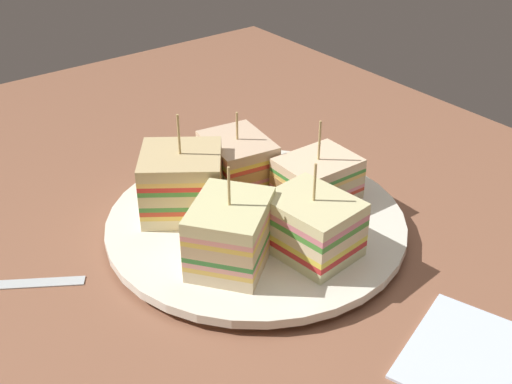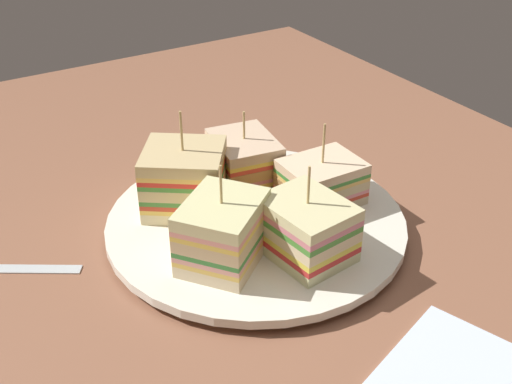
{
  "view_description": "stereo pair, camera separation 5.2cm",
  "coord_description": "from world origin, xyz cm",
  "views": [
    {
      "loc": [
        41.51,
        -31.72,
        36.63
      ],
      "look_at": [
        0.0,
        0.0,
        4.61
      ],
      "focal_mm": 44.88,
      "sensor_mm": 36.0,
      "label": 1
    },
    {
      "loc": [
        44.44,
        -27.46,
        36.63
      ],
      "look_at": [
        0.0,
        0.0,
        4.61
      ],
      "focal_mm": 44.88,
      "sensor_mm": 36.0,
      "label": 2
    }
  ],
  "objects": [
    {
      "name": "plate",
      "position": [
        0.0,
        0.0,
        0.98
      ],
      "size": [
        29.34,
        29.34,
        1.61
      ],
      "color": "white",
      "rests_on": "ground_plane"
    },
    {
      "name": "sandwich_wedge_2",
      "position": [
        0.72,
        7.24,
        3.84
      ],
      "size": [
        6.11,
        7.89,
        8.67
      ],
      "rotation": [
        0.0,
        0.0,
        10.97
      ],
      "color": "beige",
      "rests_on": "plate"
    },
    {
      "name": "sandwich_wedge_0",
      "position": [
        4.15,
        -5.98,
        4.61
      ],
      "size": [
        9.57,
        9.88,
        9.65
      ],
      "rotation": [
        0.0,
        0.0,
        8.51
      ],
      "color": "beige",
      "rests_on": "plate"
    },
    {
      "name": "napkin",
      "position": [
        25.13,
        3.43,
        0.25
      ],
      "size": [
        15.53,
        14.61,
        0.5
      ],
      "primitive_type": "cube",
      "rotation": [
        0.0,
        0.0,
        0.32
      ],
      "color": "white",
      "rests_on": "ground_plane"
    },
    {
      "name": "sandwich_wedge_1",
      "position": [
        7.24,
        0.73,
        4.32
      ],
      "size": [
        8.4,
        7.06,
        9.07
      ],
      "rotation": [
        0.0,
        0.0,
        9.54
      ],
      "color": "beige",
      "rests_on": "plate"
    },
    {
      "name": "chip_pile",
      "position": [
        -0.42,
        1.46,
        2.34
      ],
      "size": [
        6.41,
        6.32,
        1.73
      ],
      "color": "#E8D075",
      "rests_on": "plate"
    },
    {
      "name": "ground_plane",
      "position": [
        0.0,
        0.0,
        -0.9
      ],
      "size": [
        108.76,
        82.04,
        1.8
      ],
      "primitive_type": "cube",
      "color": "#8E5C42"
    },
    {
      "name": "sandwich_wedge_3",
      "position": [
        -6.74,
        2.74,
        4.15
      ],
      "size": [
        8.61,
        7.2,
        8.13
      ],
      "rotation": [
        0.0,
        0.0,
        12.41
      ],
      "color": "beige",
      "rests_on": "plate"
    },
    {
      "name": "sandwich_wedge_4",
      "position": [
        -5.42,
        -4.87,
        4.82
      ],
      "size": [
        10.31,
        10.45,
        10.51
      ],
      "rotation": [
        0.0,
        0.0,
        13.52
      ],
      "color": "beige",
      "rests_on": "plate"
    }
  ]
}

